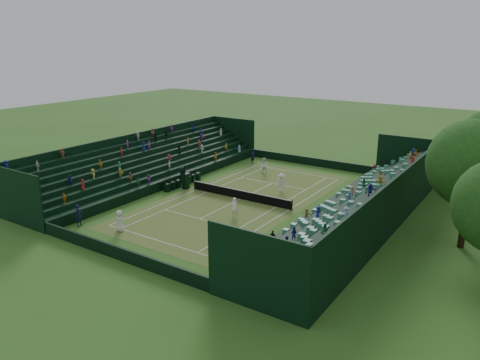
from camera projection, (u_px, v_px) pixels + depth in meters
The scene contains 18 objects.
ground at pixel (240, 199), 46.37m from camera, with size 160.00×160.00×0.00m, color #33611E.
court_surface at pixel (240, 199), 46.37m from camera, with size 12.97×26.77×0.01m, color #3C7828.
perimeter_wall_north at pixel (310, 161), 58.89m from camera, with size 17.17×0.20×1.00m, color black.
perimeter_wall_south at pixel (118, 253), 33.57m from camera, with size 17.17×0.20×1.00m, color black.
perimeter_wall_east at pixel (319, 211), 41.73m from camera, with size 0.20×31.77×1.00m, color black.
perimeter_wall_west at pixel (175, 181), 50.73m from camera, with size 0.20×31.77×1.00m, color black.
north_grandstand at pixel (365, 209), 39.21m from camera, with size 6.60×32.00×4.90m.
south_grandstand at pixel (147, 166), 52.65m from camera, with size 6.60×32.00×4.90m.
tennis_net at pixel (240, 194), 46.22m from camera, with size 11.67×0.10×1.06m.
scoreboard_tower at pixel (466, 160), 48.81m from camera, with size 2.00×1.00×3.70m.
umpire_chair at pixel (185, 179), 49.43m from camera, with size 0.80×0.80×2.51m.
courtside_chairs at pixel (183, 181), 50.61m from camera, with size 0.57×5.54×1.24m.
player_near_west at pixel (120, 221), 38.36m from camera, with size 0.90×0.58×1.84m, color white.
player_near_east at pixel (235, 207), 41.35m from camera, with size 0.69×0.45×1.90m, color white.
player_far_west at pixel (264, 166), 55.07m from camera, with size 0.92×0.71×1.88m, color white.
player_far_east at pixel (281, 182), 48.58m from camera, with size 1.25×0.72×1.94m, color white.
line_judge_north at pixel (253, 156), 59.57m from camera, with size 0.70×0.46×1.93m, color black.
line_judge_south at pixel (79, 215), 39.41m from camera, with size 0.71×0.47×1.95m, color black.
Camera 1 is at (24.31, -36.51, 15.17)m, focal length 35.00 mm.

